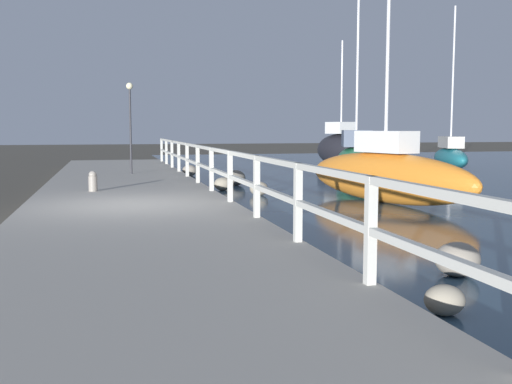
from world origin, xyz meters
The scene contains 15 objects.
ground_plane centered at (0.00, 0.00, 0.00)m, with size 120.00×120.00×0.00m, color #4C473D.
dock_walkway centered at (0.00, 0.00, 0.15)m, with size 4.30×36.00×0.31m.
railing centered at (2.05, 0.00, 1.04)m, with size 0.10×32.50×1.08m.
boulder_near_dock centered at (2.67, 10.96, 0.22)m, with size 0.58×0.52×0.43m.
boulder_upstream centered at (3.62, 3.68, 0.19)m, with size 0.52×0.46×0.39m.
boulder_water_edge centered at (3.58, 6.68, 0.25)m, with size 0.68×0.61×0.51m.
boulder_far_strip centered at (2.89, 5.22, 0.20)m, with size 0.53×0.48×0.40m.
boulder_downstream centered at (3.79, -5.77, 0.22)m, with size 0.58×0.52×0.43m.
boulder_mid_strip centered at (2.77, -7.14, 0.15)m, with size 0.41×0.37×0.31m.
mooring_bollard centered at (-0.81, 2.91, 0.56)m, with size 0.22×0.22×0.51m.
dock_lamp centered at (0.35, 8.60, 2.46)m, with size 0.23×0.23×3.09m.
sailboat_green centered at (8.34, 7.93, 0.75)m, with size 2.61×4.12×8.10m.
sailboat_black centered at (10.65, 15.09, 0.91)m, with size 2.48×3.45×6.04m.
sailboat_teal centered at (14.78, 12.07, 0.63)m, with size 2.44×4.72×7.28m.
sailboat_orange centered at (6.26, 1.33, 0.73)m, with size 2.44×6.01×7.95m.
Camera 1 is at (-0.45, -12.31, 1.85)m, focal length 42.00 mm.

